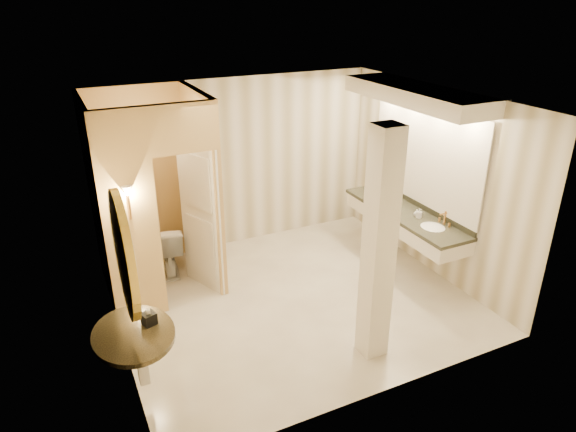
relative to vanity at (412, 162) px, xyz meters
name	(u,v)px	position (x,y,z in m)	size (l,w,h in m)	color
floor	(293,299)	(-1.98, -0.19, -1.63)	(4.50, 4.50, 0.00)	white
ceiling	(293,101)	(-1.98, -0.19, 1.07)	(4.50, 4.50, 0.00)	silver
wall_back	(237,164)	(-1.98, 1.81, -0.28)	(4.50, 0.02, 2.70)	silver
wall_front	(386,283)	(-1.98, -2.19, -0.28)	(4.50, 0.02, 2.70)	silver
wall_left	(108,243)	(-4.23, -0.19, -0.28)	(0.02, 4.00, 2.70)	silver
wall_right	(433,182)	(0.27, -0.19, -0.28)	(0.02, 4.00, 2.70)	silver
toilet_closet	(185,194)	(-3.10, 0.78, -0.24)	(1.50, 1.55, 2.70)	#EEC67C
wall_sconce	(127,193)	(-3.90, 0.24, 0.10)	(0.14, 0.14, 0.42)	#B87F3B
vanity	(412,162)	(0.00, 0.00, 0.00)	(0.75, 2.47, 2.09)	white
console_shelf	(129,290)	(-4.19, -1.25, -0.29)	(0.97, 0.97, 1.94)	black
pillar	(379,248)	(-1.63, -1.56, -0.28)	(0.28, 0.28, 2.70)	white
tissue_box	(149,319)	(-4.04, -1.18, -0.69)	(0.12, 0.12, 0.12)	black
toilet	(167,249)	(-3.32, 1.29, -1.24)	(0.43, 0.76, 0.77)	white
soap_bottle_a	(419,213)	(-0.01, -0.28, -0.68)	(0.06, 0.06, 0.14)	beige
soap_bottle_b	(417,213)	(0.00, -0.22, -0.70)	(0.08, 0.08, 0.11)	silver
soap_bottle_c	(392,199)	(-0.10, 0.25, -0.64)	(0.09, 0.09, 0.23)	#C6B28C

